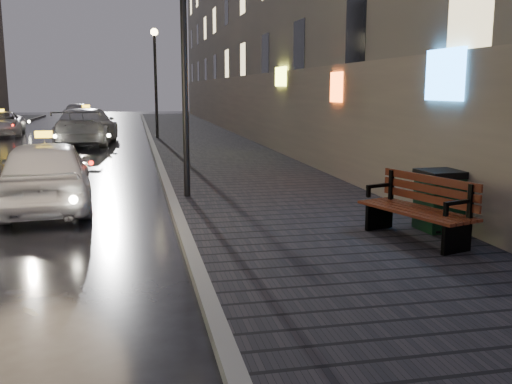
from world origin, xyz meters
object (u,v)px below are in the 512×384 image
bench (419,208)px  taxi_mid (87,126)px  taxi_near (46,174)px  lamp_far (155,69)px  lamp_near (184,45)px  car_far (79,113)px  trash_bin (439,200)px  taxi_far (2,124)px

bench → taxi_mid: bearing=91.2°
taxi_near → lamp_far: bearing=-105.6°
lamp_far → bench: size_ratio=2.46×
lamp_near → lamp_far: same height
lamp_near → car_far: 31.87m
lamp_far → taxi_near: lamp_far is taller
taxi_near → taxi_mid: taxi_mid is taller
trash_bin → taxi_mid: bearing=106.8°
lamp_near → lamp_far: bearing=90.0°
lamp_far → trash_bin: size_ratio=5.06×
trash_bin → taxi_near: 7.99m
trash_bin → car_far: car_far is taller
taxi_mid → car_far: (-1.74, 16.40, -0.04)m
bench → taxi_near: (-6.31, 4.46, 0.10)m
bench → trash_bin: trash_bin is taller
taxi_mid → lamp_near: bearing=107.0°
taxi_near → lamp_near: bearing=177.2°
taxi_far → taxi_mid: bearing=-57.4°
trash_bin → car_far: 36.55m
bench → car_far: bearing=85.6°
lamp_near → taxi_mid: bearing=102.3°
bench → taxi_near: taxi_near is taller
trash_bin → taxi_far: (-12.23, 25.25, -0.02)m
taxi_mid → taxi_far: taxi_mid is taller
lamp_near → trash_bin: lamp_near is taller
lamp_far → bench: (3.31, -20.58, -2.82)m
taxi_mid → car_far: 16.49m
lamp_far → taxi_mid: size_ratio=0.91×
bench → taxi_near: size_ratio=0.48×
lamp_near → taxi_near: lamp_near is taller
lamp_near → trash_bin: bearing=-45.9°
taxi_near → trash_bin: bearing=145.3°
bench → taxi_far: (-11.59, 25.76, -0.01)m
lamp_far → taxi_near: size_ratio=1.17×
car_far → taxi_far: bearing=77.6°
lamp_far → taxi_near: (-3.00, -16.12, -2.72)m
car_far → lamp_near: bearing=104.5°
lamp_near → taxi_near: 4.05m
car_far → taxi_near: bearing=99.1°
taxi_mid → taxi_near: bearing=95.7°
taxi_near → taxi_mid: 15.08m
lamp_near → bench: bearing=-54.2°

